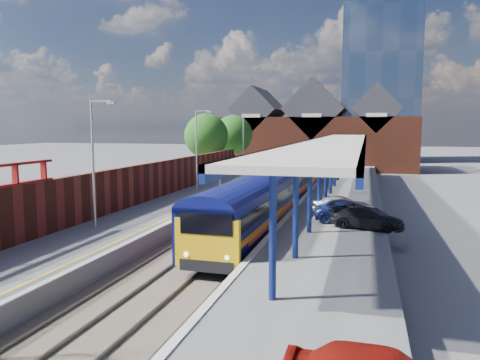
{
  "coord_description": "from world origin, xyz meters",
  "views": [
    {
      "loc": [
        7.8,
        -16.3,
        6.53
      ],
      "look_at": [
        -1.24,
        17.06,
        2.6
      ],
      "focal_mm": 35.0,
      "sensor_mm": 36.0,
      "label": 1
    }
  ],
  "objects_px": {
    "parked_car_dark": "(367,218)",
    "lamp_post_d": "(244,140)",
    "train": "(306,168)",
    "parked_car_blue": "(352,212)",
    "lamp_post_b": "(95,156)",
    "parked_car_silver": "(344,207)",
    "lamp_post_c": "(198,145)",
    "platform_sign": "(220,169)"
  },
  "relations": [
    {
      "from": "parked_car_dark",
      "to": "lamp_post_d",
      "type": "bearing_deg",
      "value": 39.54
    },
    {
      "from": "train",
      "to": "parked_car_dark",
      "type": "relative_size",
      "value": 16.54
    },
    {
      "from": "train",
      "to": "parked_car_blue",
      "type": "distance_m",
      "value": 23.86
    },
    {
      "from": "parked_car_dark",
      "to": "lamp_post_b",
      "type": "bearing_deg",
      "value": 117.48
    },
    {
      "from": "lamp_post_b",
      "to": "lamp_post_d",
      "type": "bearing_deg",
      "value": 90.0
    },
    {
      "from": "parked_car_silver",
      "to": "lamp_post_b",
      "type": "bearing_deg",
      "value": 97.31
    },
    {
      "from": "lamp_post_d",
      "to": "parked_car_silver",
      "type": "height_order",
      "value": "lamp_post_d"
    },
    {
      "from": "parked_car_silver",
      "to": "parked_car_blue",
      "type": "relative_size",
      "value": 0.87
    },
    {
      "from": "parked_car_dark",
      "to": "lamp_post_c",
      "type": "bearing_deg",
      "value": 62.15
    },
    {
      "from": "train",
      "to": "lamp_post_d",
      "type": "bearing_deg",
      "value": 155.62
    },
    {
      "from": "parked_car_dark",
      "to": "parked_car_blue",
      "type": "bearing_deg",
      "value": 42.83
    },
    {
      "from": "platform_sign",
      "to": "parked_car_dark",
      "type": "xyz_separation_m",
      "value": [
        12.93,
        -14.22,
        -1.11
      ]
    },
    {
      "from": "lamp_post_d",
      "to": "train",
      "type": "bearing_deg",
      "value": -24.38
    },
    {
      "from": "lamp_post_c",
      "to": "parked_car_dark",
      "type": "xyz_separation_m",
      "value": [
        14.3,
        -12.22,
        -3.41
      ]
    },
    {
      "from": "parked_car_silver",
      "to": "parked_car_dark",
      "type": "height_order",
      "value": "parked_car_silver"
    },
    {
      "from": "train",
      "to": "lamp_post_b",
      "type": "distance_m",
      "value": 29.64
    },
    {
      "from": "lamp_post_d",
      "to": "parked_car_blue",
      "type": "bearing_deg",
      "value": -63.32
    },
    {
      "from": "train",
      "to": "lamp_post_d",
      "type": "relative_size",
      "value": 9.42
    },
    {
      "from": "lamp_post_c",
      "to": "parked_car_silver",
      "type": "xyz_separation_m",
      "value": [
        12.89,
        -8.99,
        -3.38
      ]
    },
    {
      "from": "train",
      "to": "lamp_post_d",
      "type": "height_order",
      "value": "lamp_post_d"
    },
    {
      "from": "lamp_post_d",
      "to": "parked_car_blue",
      "type": "xyz_separation_m",
      "value": [
        13.44,
        -26.75,
        -3.4
      ]
    },
    {
      "from": "parked_car_dark",
      "to": "parked_car_blue",
      "type": "relative_size",
      "value": 0.94
    },
    {
      "from": "platform_sign",
      "to": "train",
      "type": "bearing_deg",
      "value": 58.12
    },
    {
      "from": "lamp_post_b",
      "to": "parked_car_blue",
      "type": "distance_m",
      "value": 14.83
    },
    {
      "from": "lamp_post_b",
      "to": "platform_sign",
      "type": "height_order",
      "value": "lamp_post_b"
    },
    {
      "from": "platform_sign",
      "to": "lamp_post_b",
      "type": "bearing_deg",
      "value": -94.33
    },
    {
      "from": "lamp_post_c",
      "to": "parked_car_silver",
      "type": "height_order",
      "value": "lamp_post_c"
    },
    {
      "from": "platform_sign",
      "to": "lamp_post_d",
      "type": "bearing_deg",
      "value": 95.56
    },
    {
      "from": "lamp_post_c",
      "to": "parked_car_dark",
      "type": "bearing_deg",
      "value": -40.53
    },
    {
      "from": "lamp_post_d",
      "to": "parked_car_dark",
      "type": "distance_m",
      "value": 31.82
    },
    {
      "from": "lamp_post_d",
      "to": "platform_sign",
      "type": "distance_m",
      "value": 14.25
    },
    {
      "from": "lamp_post_b",
      "to": "lamp_post_c",
      "type": "relative_size",
      "value": 1.0
    },
    {
      "from": "parked_car_silver",
      "to": "lamp_post_d",
      "type": "bearing_deg",
      "value": 6.05
    },
    {
      "from": "lamp_post_d",
      "to": "parked_car_dark",
      "type": "bearing_deg",
      "value": -63.14
    },
    {
      "from": "parked_car_silver",
      "to": "lamp_post_c",
      "type": "bearing_deg",
      "value": 33.88
    },
    {
      "from": "platform_sign",
      "to": "parked_car_silver",
      "type": "height_order",
      "value": "platform_sign"
    },
    {
      "from": "platform_sign",
      "to": "parked_car_dark",
      "type": "relative_size",
      "value": 0.63
    },
    {
      "from": "train",
      "to": "lamp_post_b",
      "type": "relative_size",
      "value": 9.42
    },
    {
      "from": "parked_car_silver",
      "to": "parked_car_blue",
      "type": "bearing_deg",
      "value": 176.09
    },
    {
      "from": "lamp_post_b",
      "to": "parked_car_dark",
      "type": "distance_m",
      "value": 15.18
    },
    {
      "from": "parked_car_dark",
      "to": "parked_car_blue",
      "type": "distance_m",
      "value": 1.7
    },
    {
      "from": "lamp_post_c",
      "to": "platform_sign",
      "type": "height_order",
      "value": "lamp_post_c"
    }
  ]
}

